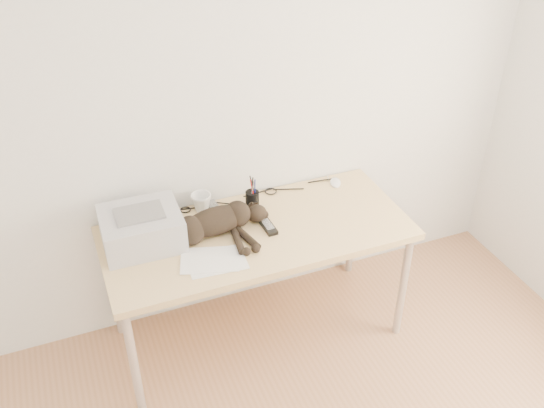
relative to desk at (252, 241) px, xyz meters
name	(u,v)px	position (x,y,z in m)	size (l,w,h in m)	color
wall_back	(231,104)	(0.00, 0.27, 0.69)	(3.50, 3.50, 0.00)	white
desk	(252,241)	(0.00, 0.00, 0.00)	(1.60, 0.70, 0.74)	tan
printer	(142,228)	(-0.57, 0.03, 0.22)	(0.40, 0.34, 0.19)	#B3B3B8
papers	(213,260)	(-0.29, -0.24, 0.14)	(0.34, 0.27, 0.01)	white
cat	(213,224)	(-0.22, -0.04, 0.20)	(0.69, 0.32, 0.16)	black
mug	(201,203)	(-0.22, 0.19, 0.18)	(0.11, 0.11, 0.10)	white
pen_cup	(252,199)	(0.05, 0.12, 0.19)	(0.07, 0.07, 0.19)	black
remote_grey	(216,210)	(-0.15, 0.16, 0.14)	(0.05, 0.18, 0.02)	slate
remote_black	(266,224)	(0.06, -0.07, 0.14)	(0.05, 0.19, 0.02)	black
mouse	(336,181)	(0.58, 0.17, 0.15)	(0.06, 0.11, 0.03)	white
cable_tangle	(238,198)	(0.00, 0.22, 0.14)	(1.36, 0.07, 0.01)	black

